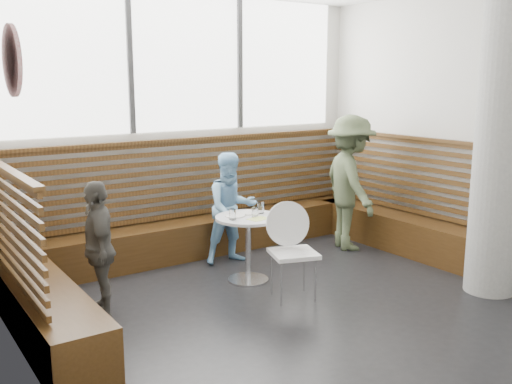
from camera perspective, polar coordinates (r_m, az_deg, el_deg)
room at (r=5.16m, az=6.28°, el=4.79°), size 5.00×5.00×3.20m
booth at (r=6.81m, az=-3.70°, el=-3.86°), size 5.00×2.50×1.44m
concrete_column at (r=6.18m, az=23.27°, el=4.98°), size 0.50×0.50×3.20m
wall_art at (r=4.38m, az=-23.24°, el=12.00°), size 0.03×0.50×0.50m
cafe_table at (r=6.18m, az=-0.79°, el=-4.32°), size 0.71×0.71×0.73m
cafe_chair at (r=5.74m, az=3.32°, el=-5.09°), size 0.46×0.45×0.96m
adult_man at (r=7.42m, az=9.41°, el=0.91°), size 0.99×1.28×1.74m
child_back at (r=6.78m, az=-2.46°, el=-1.64°), size 0.71×0.59×1.33m
child_left at (r=5.50m, az=-15.46°, el=-5.44°), size 0.48×0.80×1.27m
plate_near at (r=6.13m, az=-2.12°, el=-2.38°), size 0.22×0.22×0.02m
plate_far at (r=6.25m, az=-0.63°, el=-2.10°), size 0.22×0.22×0.02m
glass_left at (r=5.97m, az=-2.37°, el=-2.26°), size 0.07×0.07×0.11m
glass_mid at (r=6.09m, az=-0.13°, el=-2.04°), size 0.07×0.07×0.11m
glass_right at (r=6.26m, az=0.48°, el=-1.58°), size 0.08×0.08×0.12m
menu_card at (r=6.02m, az=0.23°, el=-2.69°), size 0.24×0.18×0.00m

